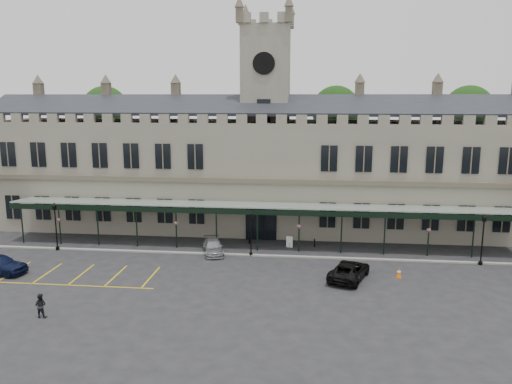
# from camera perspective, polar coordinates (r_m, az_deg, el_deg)

# --- Properties ---
(ground) EXTENTS (140.00, 140.00, 0.00)m
(ground) POSITION_cam_1_polar(r_m,az_deg,el_deg) (41.92, -0.89, -9.65)
(ground) COLOR black
(station_building) EXTENTS (60.00, 10.36, 17.30)m
(station_building) POSITION_cam_1_polar(r_m,az_deg,el_deg) (55.67, 1.10, 2.40)
(station_building) COLOR slate
(station_building) RESTS_ON ground
(clock_tower) EXTENTS (5.60, 5.60, 24.80)m
(clock_tower) POSITION_cam_1_polar(r_m,az_deg,el_deg) (55.16, 1.13, 9.26)
(clock_tower) COLOR slate
(clock_tower) RESTS_ON ground
(canopy) EXTENTS (50.00, 4.10, 4.30)m
(canopy) POSITION_cam_1_polar(r_m,az_deg,el_deg) (48.25, 0.19, -3.87)
(canopy) COLOR #8C9E93
(canopy) RESTS_ON ground
(kerb) EXTENTS (60.00, 0.40, 0.12)m
(kerb) POSITION_cam_1_polar(r_m,az_deg,el_deg) (47.05, -0.07, -7.24)
(kerb) COLOR gray
(kerb) RESTS_ON ground
(parking_markings) EXTENTS (16.00, 6.00, 0.01)m
(parking_markings) POSITION_cam_1_polar(r_m,az_deg,el_deg) (44.44, -19.61, -9.09)
(parking_markings) COLOR gold
(parking_markings) RESTS_ON ground
(tree_behind_left) EXTENTS (6.00, 6.00, 16.00)m
(tree_behind_left) POSITION_cam_1_polar(r_m,az_deg,el_deg) (69.37, -16.82, 8.90)
(tree_behind_left) COLOR #332314
(tree_behind_left) RESTS_ON ground
(tree_behind_mid) EXTENTS (6.00, 6.00, 16.00)m
(tree_behind_mid) POSITION_cam_1_polar(r_m,az_deg,el_deg) (64.03, 9.10, 9.10)
(tree_behind_mid) COLOR #332314
(tree_behind_mid) RESTS_ON ground
(tree_behind_right) EXTENTS (6.00, 6.00, 16.00)m
(tree_behind_right) POSITION_cam_1_polar(r_m,az_deg,el_deg) (66.76, 23.10, 8.44)
(tree_behind_right) COLOR #332314
(tree_behind_right) RESTS_ON ground
(lamp_post_left) EXTENTS (0.45, 0.45, 4.72)m
(lamp_post_left) POSITION_cam_1_polar(r_m,az_deg,el_deg) (51.79, -21.94, -3.19)
(lamp_post_left) COLOR black
(lamp_post_left) RESTS_ON ground
(lamp_post_mid) EXTENTS (0.41, 0.41, 4.33)m
(lamp_post_mid) POSITION_cam_1_polar(r_m,az_deg,el_deg) (46.34, -0.59, -4.29)
(lamp_post_mid) COLOR black
(lamp_post_mid) RESTS_ON ground
(lamp_post_right) EXTENTS (0.44, 0.44, 4.66)m
(lamp_post_right) POSITION_cam_1_polar(r_m,az_deg,el_deg) (48.18, 24.51, -4.46)
(lamp_post_right) COLOR black
(lamp_post_right) RESTS_ON ground
(traffic_cone) EXTENTS (0.46, 0.46, 0.74)m
(traffic_cone) POSITION_cam_1_polar(r_m,az_deg,el_deg) (43.29, 16.01, -8.90)
(traffic_cone) COLOR orange
(traffic_cone) RESTS_ON ground
(sign_board) EXTENTS (0.64, 0.20, 1.12)m
(sign_board) POSITION_cam_1_polar(r_m,az_deg,el_deg) (49.58, 3.84, -5.72)
(sign_board) COLOR black
(sign_board) RESTS_ON ground
(bollard_left) EXTENTS (0.17, 0.17, 0.95)m
(bollard_left) POSITION_cam_1_polar(r_m,az_deg,el_deg) (50.67, -0.76, -5.40)
(bollard_left) COLOR black
(bollard_left) RESTS_ON ground
(bollard_right) EXTENTS (0.15, 0.15, 0.82)m
(bollard_right) POSITION_cam_1_polar(r_m,az_deg,el_deg) (49.96, 6.70, -5.80)
(bollard_right) COLOR black
(bollard_right) RESTS_ON ground
(car_taxi) EXTENTS (2.87, 4.62, 1.25)m
(car_taxi) POSITION_cam_1_polar(r_m,az_deg,el_deg) (47.78, -4.91, -6.28)
(car_taxi) COLOR gray
(car_taxi) RESTS_ON ground
(car_van) EXTENTS (4.11, 5.75, 1.45)m
(car_van) POSITION_cam_1_polar(r_m,az_deg,el_deg) (41.86, 10.60, -8.81)
(car_van) COLOR black
(car_van) RESTS_ON ground
(person_b) EXTENTS (0.84, 0.66, 1.68)m
(person_b) POSITION_cam_1_polar(r_m,az_deg,el_deg) (37.42, -23.41, -11.82)
(person_b) COLOR black
(person_b) RESTS_ON ground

